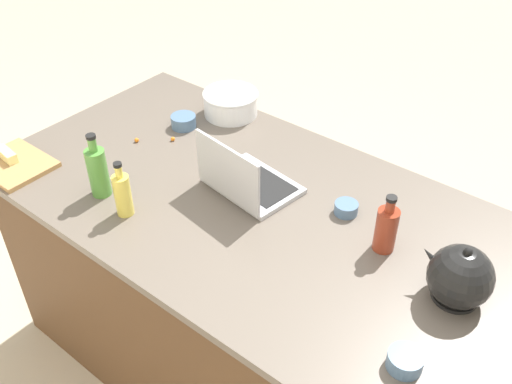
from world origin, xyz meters
The scene contains 17 objects.
ground_plane centered at (0.00, 0.00, 0.00)m, with size 12.00×12.00×0.00m, color #B7A88E.
island_counter centered at (0.00, 0.00, 0.45)m, with size 1.93×1.00×0.90m.
laptop centered at (0.07, -0.03, 0.95)m, with size 0.34×0.27×0.22m.
mixing_bowl_large centered at (0.46, -0.40, 0.95)m, with size 0.23×0.23×0.10m.
bottle_oil centered at (0.30, 0.31, 0.98)m, with size 0.06×0.06×0.20m.
bottle_olive centered at (0.45, 0.29, 0.99)m, with size 0.07×0.07×0.24m.
bottle_soy centered at (-0.44, -0.08, 0.98)m, with size 0.07×0.07×0.20m.
kettle centered at (-0.69, -0.02, 0.98)m, with size 0.21×0.18×0.20m.
cutting_board centered at (0.83, 0.38, 0.91)m, with size 0.27×0.22×0.02m, color #AD7F4C.
butter_stick_left centered at (0.87, 0.38, 0.94)m, with size 0.11×0.04×0.04m, color #F4E58C.
ramekin_small centered at (-0.69, 0.27, 0.92)m, with size 0.09×0.09×0.05m, color slate.
ramekin_medium centered at (0.54, -0.21, 0.93)m, with size 0.10×0.10×0.05m, color slate.
ramekin_wide centered at (-0.26, -0.15, 0.92)m, with size 0.08×0.08×0.04m, color slate.
candy_0 centered at (0.06, 0.01, 0.91)m, with size 0.02×0.02×0.02m, color orange.
candy_2 centered at (-0.06, -0.12, 0.91)m, with size 0.02×0.02×0.02m, color green.
candy_3 centered at (0.50, -0.10, 0.91)m, with size 0.02×0.02×0.02m, color orange.
candy_4 centered at (0.60, -0.01, 0.91)m, with size 0.02×0.02×0.02m, color orange.
Camera 1 is at (-0.94, 1.17, 2.11)m, focal length 40.33 mm.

